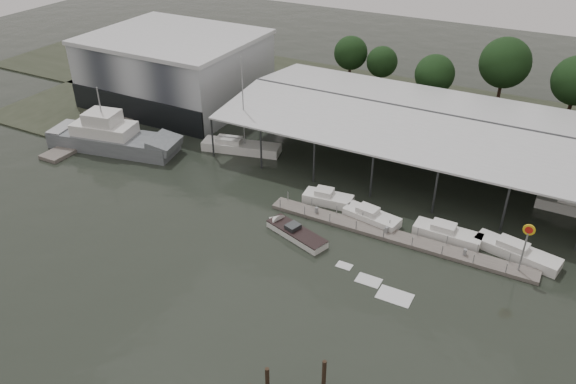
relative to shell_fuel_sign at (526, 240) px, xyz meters
The scene contains 16 objects.
ground 29.06m from the shell_fuel_sign, 159.69° to the right, with size 200.00×200.00×0.00m, color black.
land_strip_far 42.05m from the shell_fuel_sign, 130.15° to the left, with size 140.00×30.00×0.30m.
land_strip_west 70.03m from the shell_fuel_sign, 163.37° to the left, with size 20.00×40.00×0.30m.
storage_warehouse 58.52m from the shell_fuel_sign, 160.06° to the left, with size 24.50×20.50×10.50m.
covered_boat_shed 20.71m from the shell_fuel_sign, 119.05° to the left, with size 58.24×24.00×6.96m.
trawler_dock 57.26m from the shell_fuel_sign, behind, with size 3.00×18.00×0.50m.
floating_dock 12.57m from the shell_fuel_sign, behind, with size 28.00×2.00×1.40m.
shell_fuel_sign is the anchor object (origin of this frame).
grey_trawler 51.89m from the shell_fuel_sign, behind, with size 18.53×8.15×8.84m.
white_sailboat 37.99m from the shell_fuel_sign, 165.79° to the left, with size 10.73×5.02×13.04m.
speedboat_underway 22.38m from the shell_fuel_sign, 168.61° to the right, with size 18.22×7.49×2.00m.
moored_cruiser_0 21.50m from the shell_fuel_sign, behind, with size 5.72×2.79×1.70m.
moored_cruiser_1 15.79m from the shell_fuel_sign, behind, with size 6.44×3.22×1.70m.
moored_cruiser_2 8.48m from the shell_fuel_sign, 161.33° to the left, with size 6.85×2.33×1.70m.
moored_cruiser_3 4.26m from the shell_fuel_sign, 103.50° to the left, with size 8.42×3.86×1.70m.
horizon_tree_line 38.31m from the shell_fuel_sign, 97.82° to the left, with size 68.43×11.86×11.25m.
Camera 1 is at (27.38, -36.60, 33.79)m, focal length 35.00 mm.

